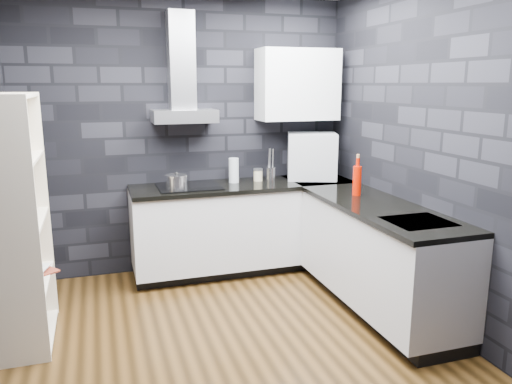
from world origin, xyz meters
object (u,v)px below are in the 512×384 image
glass_vase (234,170)px  utensil_crock (270,173)px  appliance_garage (312,157)px  fruit_bowl (17,221)px  pot (177,183)px  red_bottle (357,181)px  bookshelf (19,222)px  storage_jar (258,176)px

glass_vase → utensil_crock: (0.40, 0.03, -0.06)m
utensil_crock → appliance_garage: (0.42, -0.08, 0.16)m
fruit_bowl → pot: bearing=34.4°
appliance_garage → fruit_bowl: (-2.66, -0.99, -0.19)m
pot → fruit_bowl: 1.50m
glass_vase → appliance_garage: bearing=-3.1°
red_bottle → appliance_garage: bearing=94.0°
fruit_bowl → bookshelf: bearing=90.0°
pot → utensil_crock: bearing=12.5°
storage_jar → red_bottle: red_bottle is taller
fruit_bowl → appliance_garage: bearing=20.5°
utensil_crock → bookshelf: bookshelf is taller
bookshelf → utensil_crock: bearing=12.1°
glass_vase → fruit_bowl: bearing=-150.5°
storage_jar → red_bottle: size_ratio=0.42×
utensil_crock → storage_jar: bearing=-168.8°
utensil_crock → appliance_garage: bearing=-10.2°
bookshelf → fruit_bowl: bearing=-101.3°
pot → storage_jar: (0.85, 0.19, -0.02)m
red_bottle → glass_vase: bearing=134.6°
pot → bookshelf: size_ratio=0.11×
glass_vase → appliance_garage: size_ratio=0.50×
glass_vase → bookshelf: 2.07m
appliance_garage → bookshelf: bookshelf is taller
utensil_crock → red_bottle: (0.48, -0.92, 0.07)m
utensil_crock → red_bottle: red_bottle is taller
storage_jar → appliance_garage: 0.59m
appliance_garage → bookshelf: (-2.66, -0.89, -0.22)m
red_bottle → fruit_bowl: bearing=-176.8°
appliance_garage → bookshelf: bearing=-141.5°
utensil_crock → fruit_bowl: 2.48m
bookshelf → fruit_bowl: (0.00, -0.10, 0.04)m
glass_vase → red_bottle: size_ratio=0.95×
storage_jar → fruit_bowl: bearing=-153.5°
pot → storage_jar: bearing=12.7°
appliance_garage → bookshelf: 2.81m
pot → glass_vase: glass_vase is taller
pot → storage_jar: pot is taller
glass_vase → fruit_bowl: glass_vase is taller
glass_vase → storage_jar: glass_vase is taller
storage_jar → utensil_crock: 0.15m
glass_vase → fruit_bowl: 2.11m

